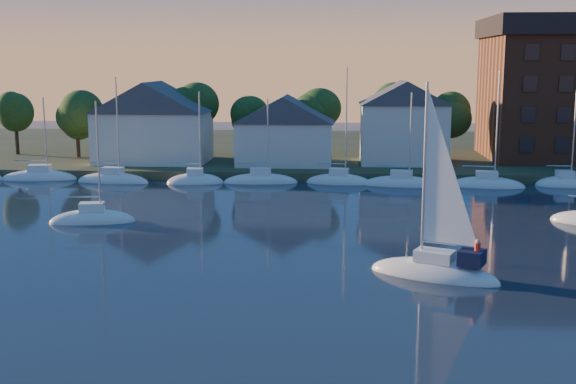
# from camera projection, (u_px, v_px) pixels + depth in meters

# --- Properties ---
(ground) EXTENTS (260.00, 260.00, 0.00)m
(ground) POSITION_uv_depth(u_px,v_px,m) (326.00, 382.00, 29.46)
(ground) COLOR black
(ground) RESTS_ON ground
(shoreline_land) EXTENTS (160.00, 50.00, 2.00)m
(shoreline_land) POSITION_uv_depth(u_px,v_px,m) (336.00, 154.00, 103.09)
(shoreline_land) COLOR #2E3921
(shoreline_land) RESTS_ON ground
(wooden_dock) EXTENTS (120.00, 3.00, 1.00)m
(wooden_dock) POSITION_uv_depth(u_px,v_px,m) (335.00, 179.00, 80.51)
(wooden_dock) COLOR brown
(wooden_dock) RESTS_ON ground
(clubhouse_west) EXTENTS (13.65, 9.45, 9.64)m
(clubhouse_west) POSITION_uv_depth(u_px,v_px,m) (153.00, 121.00, 86.90)
(clubhouse_west) COLOR beige
(clubhouse_west) RESTS_ON shoreline_land
(clubhouse_centre) EXTENTS (11.55, 8.40, 8.08)m
(clubhouse_centre) POSITION_uv_depth(u_px,v_px,m) (285.00, 129.00, 84.94)
(clubhouse_centre) COLOR beige
(clubhouse_centre) RESTS_ON shoreline_land
(clubhouse_east) EXTENTS (10.50, 8.40, 9.80)m
(clubhouse_east) POSITION_uv_depth(u_px,v_px,m) (403.00, 121.00, 85.76)
(clubhouse_east) COLOR beige
(clubhouse_east) RESTS_ON shoreline_land
(tree_line) EXTENTS (93.40, 5.40, 8.90)m
(tree_line) POSITION_uv_depth(u_px,v_px,m) (352.00, 109.00, 89.90)
(tree_line) COLOR #3A251A
(tree_line) RESTS_ON shoreline_land
(moored_fleet) EXTENTS (71.50, 2.40, 12.05)m
(moored_fleet) POSITION_uv_depth(u_px,v_px,m) (261.00, 182.00, 78.11)
(moored_fleet) COLOR silver
(moored_fleet) RESTS_ON ground
(hero_sailboat) EXTENTS (8.46, 5.73, 12.86)m
(hero_sailboat) POSITION_uv_depth(u_px,v_px,m) (436.00, 268.00, 43.82)
(hero_sailboat) COLOR silver
(hero_sailboat) RESTS_ON ground
(drifting_sailboat_left) EXTENTS (7.25, 3.57, 10.97)m
(drifting_sailboat_left) POSITION_uv_depth(u_px,v_px,m) (93.00, 221.00, 58.85)
(drifting_sailboat_left) COLOR silver
(drifting_sailboat_left) RESTS_ON ground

